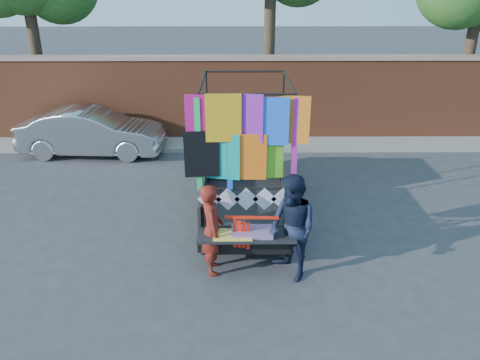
{
  "coord_description": "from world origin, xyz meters",
  "views": [
    {
      "loc": [
        -0.06,
        -7.29,
        4.74
      ],
      "look_at": [
        -0.0,
        0.2,
        1.5
      ],
      "focal_mm": 35.0,
      "sensor_mm": 36.0,
      "label": 1
    }
  ],
  "objects_px": {
    "woman": "(212,229)",
    "man": "(292,228)",
    "sedan": "(92,132)",
    "pickup_truck": "(244,172)"
  },
  "relations": [
    {
      "from": "woman",
      "to": "man",
      "type": "bearing_deg",
      "value": -104.57
    },
    {
      "from": "pickup_truck",
      "to": "woman",
      "type": "bearing_deg",
      "value": -102.35
    },
    {
      "from": "sedan",
      "to": "woman",
      "type": "relative_size",
      "value": 2.46
    },
    {
      "from": "sedan",
      "to": "woman",
      "type": "distance_m",
      "value": 7.05
    },
    {
      "from": "pickup_truck",
      "to": "sedan",
      "type": "relative_size",
      "value": 1.21
    },
    {
      "from": "man",
      "to": "woman",
      "type": "bearing_deg",
      "value": -125.66
    },
    {
      "from": "sedan",
      "to": "man",
      "type": "height_order",
      "value": "man"
    },
    {
      "from": "pickup_truck",
      "to": "sedan",
      "type": "height_order",
      "value": "pickup_truck"
    },
    {
      "from": "sedan",
      "to": "woman",
      "type": "height_order",
      "value": "woman"
    },
    {
      "from": "pickup_truck",
      "to": "man",
      "type": "distance_m",
      "value": 2.92
    }
  ]
}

